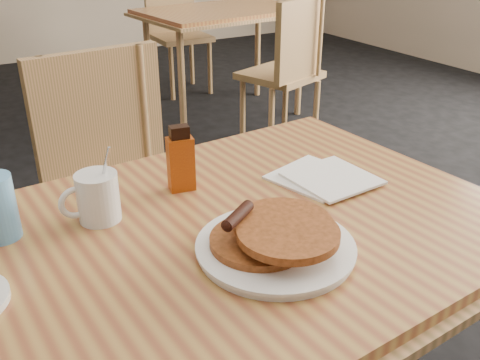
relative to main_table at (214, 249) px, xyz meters
name	(u,v)px	position (x,y,z in m)	size (l,w,h in m)	color
main_table	(214,249)	(0.00, 0.00, 0.00)	(1.29, 0.92, 0.75)	#A97A3C
neighbor_table	(223,15)	(1.41, 2.51, 0.00)	(1.19, 0.86, 0.75)	#A97A3C
chair_main_far	(115,176)	(0.03, 0.72, -0.15)	(0.47, 0.47, 0.94)	tan
chair_neighbor_far	(176,22)	(1.39, 3.28, -0.16)	(0.42, 0.43, 0.92)	tan
chair_neighbor_near	(289,62)	(1.43, 1.76, -0.17)	(0.52, 0.53, 0.91)	tan
pancake_plate	(276,241)	(0.06, -0.12, 0.07)	(0.29, 0.29, 0.09)	white
coffee_mug	(97,197)	(-0.18, 0.16, 0.09)	(0.12, 0.08, 0.16)	white
syrup_bottle	(181,161)	(0.02, 0.19, 0.11)	(0.06, 0.05, 0.15)	maroon
napkin_stack	(324,178)	(0.33, 0.07, 0.05)	(0.22, 0.24, 0.01)	white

